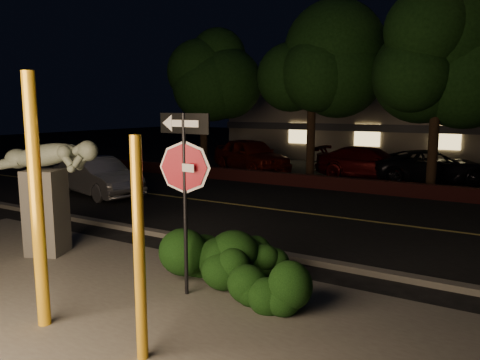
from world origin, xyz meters
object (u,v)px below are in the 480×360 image
Objects in this scene: parked_car_red at (251,155)px; parked_car_darkred at (370,163)px; yellow_pole_right at (139,251)px; parked_car_dark at (433,166)px; silver_sedan at (98,177)px; yellow_pole_left at (37,203)px; sculpture at (46,185)px; signpost at (184,168)px.

parked_car_red reaches higher than parked_car_darkred.
parked_car_dark is (0.77, 16.74, -0.73)m from yellow_pole_right.
silver_sedan is 8.42m from parked_car_red.
parked_car_red is at bearing 96.14° from parked_car_darkred.
yellow_pole_left is 1.28× the size of yellow_pole_right.
sculpture is at bearing 167.90° from parked_car_darkred.
silver_sedan is at bearing 113.99° from parked_car_dark.
silver_sedan is at bearing 133.65° from yellow_pole_left.
signpost is 0.63× the size of parked_car_darkred.
parked_car_dark is at bearing 45.80° from sculpture.
yellow_pole_left is at bearing -132.83° from parked_car_red.
parked_car_red is at bearing 115.38° from yellow_pole_right.
yellow_pole_left is 16.72m from parked_car_red.
yellow_pole_left reaches higher than sculpture.
signpost is (1.08, 1.95, 0.35)m from yellow_pole_left.
parked_car_red is (1.52, 8.28, 0.13)m from silver_sedan.
yellow_pole_right reaches higher than parked_car_dark.
sculpture is (-3.86, 0.24, -0.65)m from signpost.
silver_sedan is at bearing 105.61° from sculpture.
yellow_pole_left is 1.47× the size of sculpture.
sculpture is at bearing -140.67° from parked_car_red.
yellow_pole_left reaches higher than silver_sedan.
parked_car_red is (-2.80, 13.53, -0.70)m from sculpture.
yellow_pole_right is 0.59× the size of parked_car_darkred.
yellow_pole_left reaches higher than signpost.
parked_car_darkred is (2.86, 14.22, -0.82)m from sculpture.
yellow_pole_left reaches higher than parked_car_darkred.
sculpture is 6.86m from silver_sedan.
parked_car_dark is (1.54, 14.83, -1.49)m from signpost.
yellow_pole_left is at bearing 151.30° from parked_car_dark.
signpost reaches higher than parked_car_dark.
silver_sedan is 0.86× the size of parked_car_darkred.
yellow_pole_right is 0.93× the size of signpost.
parked_car_dark is at bearing -32.18° from silver_sedan.
yellow_pole_right reaches higher than silver_sedan.
sculpture is 15.57m from parked_car_dark.
yellow_pole_left reaches higher than parked_car_red.
parked_car_red is at bearing 77.47° from parked_car_dark.
silver_sedan is (-8.19, 5.50, -1.48)m from signpost.
signpost is at bearing 112.15° from yellow_pole_right.
yellow_pole_right is at bearing 1.31° from yellow_pole_left.
signpost is at bearing -27.48° from sculpture.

